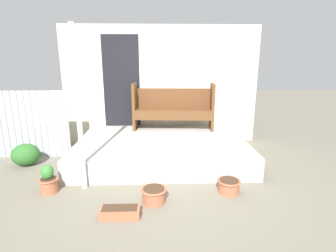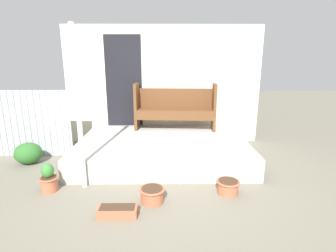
# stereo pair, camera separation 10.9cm
# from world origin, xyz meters

# --- Properties ---
(ground_plane) EXTENTS (24.00, 24.00, 0.00)m
(ground_plane) POSITION_xyz_m (0.00, 0.00, 0.00)
(ground_plane) COLOR #706B5B
(porch_slab) EXTENTS (3.16, 2.20, 0.38)m
(porch_slab) POSITION_xyz_m (-0.00, 1.10, 0.19)
(porch_slab) COLOR #B2AFA8
(porch_slab) RESTS_ON ground_plane
(house_wall) EXTENTS (4.36, 0.08, 2.60)m
(house_wall) POSITION_xyz_m (-0.04, 2.23, 1.30)
(house_wall) COLOR beige
(house_wall) RESTS_ON ground_plane
(fence_corrugated) EXTENTS (2.34, 0.05, 1.31)m
(fence_corrugated) POSITION_xyz_m (-2.97, 1.27, 0.66)
(fence_corrugated) COLOR #ADB2B7
(fence_corrugated) RESTS_ON ground_plane
(support_post) EXTENTS (0.07, 0.07, 2.35)m
(support_post) POSITION_xyz_m (-1.18, -0.06, 1.18)
(support_post) COLOR white
(support_post) RESTS_ON ground_plane
(bench) EXTENTS (1.75, 0.51, 1.00)m
(bench) POSITION_xyz_m (0.26, 1.88, 0.89)
(bench) COLOR brown
(bench) RESTS_ON porch_slab
(flower_pot_left) EXTENTS (0.27, 0.27, 0.43)m
(flower_pot_left) POSITION_xyz_m (-1.65, -0.20, 0.19)
(flower_pot_left) COLOR #B26042
(flower_pot_left) RESTS_ON ground_plane
(flower_pot_middle) EXTENTS (0.35, 0.35, 0.21)m
(flower_pot_middle) POSITION_xyz_m (-0.13, -0.52, 0.11)
(flower_pot_middle) COLOR #B26042
(flower_pot_middle) RESTS_ON ground_plane
(flower_pot_right) EXTENTS (0.34, 0.34, 0.20)m
(flower_pot_right) POSITION_xyz_m (0.95, -0.29, 0.11)
(flower_pot_right) COLOR #B26042
(flower_pot_right) RESTS_ON ground_plane
(planter_box_rect) EXTENTS (0.49, 0.19, 0.13)m
(planter_box_rect) POSITION_xyz_m (-0.54, -0.85, 0.07)
(planter_box_rect) COLOR #B26042
(planter_box_rect) RESTS_ON ground_plane
(shrub_by_fence) EXTENTS (0.49, 0.44, 0.40)m
(shrub_by_fence) POSITION_xyz_m (-2.48, 0.86, 0.20)
(shrub_by_fence) COLOR #2D6628
(shrub_by_fence) RESTS_ON ground_plane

